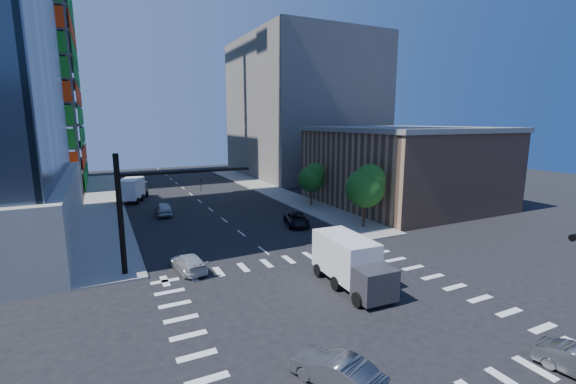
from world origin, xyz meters
TOP-DOWN VIEW (x-y plane):
  - ground at (0.00, 0.00)m, footprint 160.00×160.00m
  - road_markings at (0.00, 0.00)m, footprint 20.00×20.00m
  - sidewalk_ne at (12.50, 40.00)m, footprint 5.00×60.00m
  - sidewalk_nw at (-12.50, 40.00)m, footprint 5.00×60.00m
  - commercial_building at (25.00, 22.00)m, footprint 20.50×22.50m
  - bg_building_ne at (27.00, 55.00)m, footprint 24.00×30.00m
  - signal_mast_nw at (-10.00, 11.50)m, footprint 10.20×0.40m
  - tree_south at (12.63, 13.90)m, footprint 4.16×4.16m
  - tree_north at (12.93, 25.90)m, footprint 3.54×3.52m
  - car_nb_far at (6.54, 18.23)m, footprint 3.51×5.31m
  - car_sb_near at (-7.04, 10.22)m, footprint 2.48×4.76m
  - car_sb_mid at (-5.91, 29.59)m, footprint 2.26×4.80m
  - car_sb_cross at (-4.05, -5.89)m, footprint 3.13×4.63m
  - box_truck_near at (2.50, 2.01)m, footprint 3.10×6.64m
  - box_truck_far at (-8.45, 40.64)m, footprint 4.74×6.89m

SIDE VIEW (x-z plane):
  - ground at x=0.00m, z-range 0.00..0.00m
  - road_markings at x=0.00m, z-range 0.00..0.01m
  - sidewalk_ne at x=12.50m, z-range 0.00..0.15m
  - sidewalk_nw at x=-12.50m, z-range 0.00..0.15m
  - car_sb_near at x=-7.04m, z-range 0.00..1.32m
  - car_nb_far at x=6.54m, z-range 0.00..1.36m
  - car_sb_cross at x=-4.05m, z-range 0.00..1.44m
  - car_sb_mid at x=-5.91m, z-range 0.00..1.58m
  - box_truck_far at x=-8.45m, z-range -0.19..3.14m
  - box_truck_near at x=2.50m, z-range -0.20..3.22m
  - tree_north at x=12.93m, z-range 1.10..6.88m
  - tree_south at x=12.63m, z-range 1.27..8.10m
  - commercial_building at x=25.00m, z-range 0.01..10.61m
  - signal_mast_nw at x=-10.00m, z-range 0.99..9.99m
  - bg_building_ne at x=27.00m, z-range 0.00..28.00m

